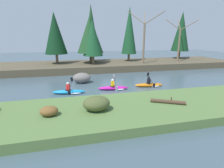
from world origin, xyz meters
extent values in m
plane|color=#425660|center=(0.00, 0.00, 0.00)|extent=(90.00, 90.00, 0.00)
cube|color=#56753D|center=(0.00, -5.76, 0.26)|extent=(44.00, 5.28, 0.51)
cube|color=brown|center=(0.00, 10.83, 0.45)|extent=(44.00, 8.18, 0.91)
cylinder|color=brown|center=(-5.55, 11.27, 1.60)|extent=(0.36, 0.36, 1.39)
cone|color=#0F3319|center=(-5.55, 11.27, 5.14)|extent=(3.13, 3.13, 5.68)
cylinder|color=brown|center=(-0.73, 10.67, 1.65)|extent=(0.36, 0.36, 1.49)
cone|color=#1E4723|center=(-0.73, 10.67, 5.00)|extent=(3.77, 3.77, 5.20)
cylinder|color=#7A664C|center=(-0.48, 9.80, 1.49)|extent=(0.36, 0.36, 1.16)
cone|color=#194C28|center=(-0.48, 9.80, 4.53)|extent=(2.80, 2.80, 4.93)
cylinder|color=#7A664C|center=(-0.25, 12.79, 1.55)|extent=(0.36, 0.36, 1.29)
cone|color=#1E4723|center=(-0.25, 12.79, 5.82)|extent=(2.21, 2.21, 7.25)
cylinder|color=brown|center=(5.52, 11.66, 1.49)|extent=(0.36, 0.36, 1.16)
cone|color=#194C28|center=(5.52, 11.66, 5.58)|extent=(2.36, 2.36, 7.04)
cylinder|color=brown|center=(15.53, 12.89, 1.58)|extent=(0.36, 0.36, 1.35)
cone|color=#143D1E|center=(15.53, 12.89, 5.58)|extent=(3.04, 3.04, 6.66)
cylinder|color=#7A664C|center=(6.67, 8.54, 3.73)|extent=(0.28, 0.28, 5.64)
cylinder|color=#7A664C|center=(5.69, 9.36, 7.29)|extent=(2.07, 1.76, 1.87)
cylinder|color=#7A664C|center=(7.70, 7.68, 7.17)|extent=(2.17, 1.85, 1.65)
cylinder|color=#7A664C|center=(7.07, 9.66, 7.40)|extent=(0.94, 2.34, 2.08)
cylinder|color=#7A664C|center=(12.97, 9.42, 3.38)|extent=(0.28, 0.28, 4.95)
cylinder|color=#7A664C|center=(12.12, 10.14, 6.48)|extent=(1.83, 1.56, 1.65)
cylinder|color=#7A664C|center=(13.87, 8.67, 6.38)|extent=(1.92, 1.63, 1.46)
cylinder|color=#7A664C|center=(13.33, 10.40, 6.58)|extent=(0.84, 2.06, 1.83)
ellipsoid|color=brown|center=(-5.00, -6.02, 0.77)|extent=(0.96, 0.80, 0.52)
ellipsoid|color=#4C562D|center=(-2.40, -5.91, 0.93)|extent=(1.55, 1.29, 0.84)
ellipsoid|color=orange|center=(3.49, -0.33, 0.17)|extent=(2.76, 0.95, 0.34)
cone|color=orange|center=(4.72, -0.50, 0.19)|extent=(0.37, 0.24, 0.20)
cylinder|color=black|center=(3.44, -0.33, 0.31)|extent=(0.54, 0.54, 0.08)
cylinder|color=black|center=(3.44, -0.33, 0.56)|extent=(0.34, 0.34, 0.42)
sphere|color=black|center=(3.44, -0.33, 0.89)|extent=(0.26, 0.26, 0.23)
cylinder|color=black|center=(3.58, -0.10, 0.65)|extent=(0.12, 0.24, 0.35)
cylinder|color=black|center=(3.51, -0.58, 0.65)|extent=(0.12, 0.24, 0.35)
cylinder|color=black|center=(3.67, -0.36, 0.69)|extent=(0.29, 1.90, 0.65)
cube|color=black|center=(3.80, 0.58, 1.00)|extent=(0.22, 0.18, 0.41)
cube|color=black|center=(3.55, -1.30, 0.38)|extent=(0.22, 0.18, 0.41)
ellipsoid|color=white|center=(4.04, -0.41, 0.09)|extent=(1.18, 0.84, 0.18)
ellipsoid|color=#C61999|center=(-0.09, -0.54, 0.17)|extent=(2.75, 0.94, 0.34)
cone|color=#C61999|center=(1.14, -0.70, 0.19)|extent=(0.37, 0.24, 0.20)
cylinder|color=black|center=(-0.14, -0.53, 0.31)|extent=(0.54, 0.54, 0.08)
cylinder|color=yellow|center=(-0.14, -0.53, 0.56)|extent=(0.34, 0.34, 0.42)
sphere|color=white|center=(-0.14, -0.53, 0.89)|extent=(0.26, 0.26, 0.23)
cylinder|color=yellow|center=(-0.01, -0.31, 0.65)|extent=(0.12, 0.23, 0.35)
cylinder|color=yellow|center=(-0.07, -0.78, 0.65)|extent=(0.12, 0.23, 0.35)
cylinder|color=black|center=(0.09, -0.56, 0.69)|extent=(0.28, 1.90, 0.65)
cube|color=white|center=(0.21, 0.38, 1.00)|extent=(0.22, 0.18, 0.41)
cube|color=white|center=(-0.03, -1.51, 0.38)|extent=(0.22, 0.18, 0.41)
ellipsoid|color=white|center=(0.45, -0.61, 0.09)|extent=(1.18, 0.83, 0.18)
ellipsoid|color=#1993D6|center=(-3.99, -0.77, 0.17)|extent=(2.76, 0.95, 0.34)
cone|color=#1993D6|center=(-2.76, -0.93, 0.19)|extent=(0.37, 0.24, 0.20)
cylinder|color=black|center=(-4.04, -0.76, 0.31)|extent=(0.54, 0.54, 0.08)
cylinder|color=red|center=(-4.04, -0.76, 0.56)|extent=(0.34, 0.34, 0.42)
sphere|color=white|center=(-4.04, -0.76, 0.89)|extent=(0.26, 0.26, 0.23)
cylinder|color=red|center=(-3.91, -0.54, 0.65)|extent=(0.12, 0.24, 0.35)
cylinder|color=red|center=(-3.97, -1.01, 0.65)|extent=(0.12, 0.24, 0.35)
cylinder|color=black|center=(-3.81, -0.79, 0.69)|extent=(0.29, 1.90, 0.65)
cube|color=black|center=(-3.69, 0.15, 1.00)|extent=(0.22, 0.18, 0.41)
cube|color=black|center=(-3.94, -1.74, 0.38)|extent=(0.22, 0.18, 0.41)
ellipsoid|color=white|center=(-3.44, -0.84, 0.09)|extent=(1.18, 0.84, 0.18)
ellipsoid|color=slate|center=(-2.65, 2.70, 0.52)|extent=(1.85, 1.45, 1.05)
cylinder|color=#4C3828|center=(2.17, -5.91, 0.63)|extent=(2.00, 1.23, 0.24)
cylinder|color=#4C3828|center=(2.35, -6.01, 0.85)|extent=(0.08, 0.08, 0.20)
camera|label=1|loc=(-3.73, -15.23, 4.59)|focal=28.00mm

